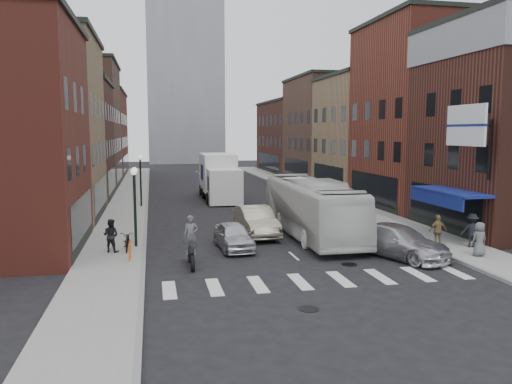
# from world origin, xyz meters

# --- Properties ---
(ground) EXTENTS (160.00, 160.00, 0.00)m
(ground) POSITION_xyz_m (0.00, 0.00, 0.00)
(ground) COLOR black
(ground) RESTS_ON ground
(sidewalk_left) EXTENTS (3.00, 74.00, 0.15)m
(sidewalk_left) POSITION_xyz_m (-8.50, 22.00, 0.07)
(sidewalk_left) COLOR gray
(sidewalk_left) RESTS_ON ground
(sidewalk_right) EXTENTS (3.00, 74.00, 0.15)m
(sidewalk_right) POSITION_xyz_m (8.50, 22.00, 0.07)
(sidewalk_right) COLOR gray
(sidewalk_right) RESTS_ON ground
(curb_left) EXTENTS (0.20, 74.00, 0.16)m
(curb_left) POSITION_xyz_m (-7.00, 22.00, 0.00)
(curb_left) COLOR gray
(curb_left) RESTS_ON ground
(curb_right) EXTENTS (0.20, 74.00, 0.16)m
(curb_right) POSITION_xyz_m (7.00, 22.00, 0.00)
(curb_right) COLOR gray
(curb_right) RESTS_ON ground
(crosswalk_stripes) EXTENTS (12.00, 2.20, 0.01)m
(crosswalk_stripes) POSITION_xyz_m (0.00, -3.00, 0.00)
(crosswalk_stripes) COLOR silver
(crosswalk_stripes) RESTS_ON ground
(bldg_left_mid_a) EXTENTS (10.30, 10.20, 12.30)m
(bldg_left_mid_a) POSITION_xyz_m (-14.99, 14.00, 6.15)
(bldg_left_mid_a) COLOR #9A7E55
(bldg_left_mid_a) RESTS_ON ground
(bldg_left_mid_b) EXTENTS (10.30, 10.20, 10.30)m
(bldg_left_mid_b) POSITION_xyz_m (-14.99, 24.00, 5.15)
(bldg_left_mid_b) COLOR #452118
(bldg_left_mid_b) RESTS_ON ground
(bldg_left_far_a) EXTENTS (10.30, 12.20, 13.30)m
(bldg_left_far_a) POSITION_xyz_m (-14.99, 35.00, 6.65)
(bldg_left_far_a) COLOR brown
(bldg_left_far_a) RESTS_ON ground
(bldg_left_far_b) EXTENTS (10.30, 16.20, 11.30)m
(bldg_left_far_b) POSITION_xyz_m (-14.99, 49.00, 5.65)
(bldg_left_far_b) COLOR maroon
(bldg_left_far_b) RESTS_ON ground
(bldg_right_mid_a) EXTENTS (10.30, 10.20, 14.30)m
(bldg_right_mid_a) POSITION_xyz_m (15.00, 14.00, 7.15)
(bldg_right_mid_a) COLOR maroon
(bldg_right_mid_a) RESTS_ON ground
(bldg_right_mid_b) EXTENTS (10.30, 10.20, 11.30)m
(bldg_right_mid_b) POSITION_xyz_m (14.99, 24.00, 5.65)
(bldg_right_mid_b) COLOR #9A7E55
(bldg_right_mid_b) RESTS_ON ground
(bldg_right_far_a) EXTENTS (10.30, 12.20, 12.30)m
(bldg_right_far_a) POSITION_xyz_m (14.99, 35.00, 6.15)
(bldg_right_far_a) COLOR brown
(bldg_right_far_a) RESTS_ON ground
(bldg_right_far_b) EXTENTS (10.30, 16.20, 10.30)m
(bldg_right_far_b) POSITION_xyz_m (14.99, 49.00, 5.15)
(bldg_right_far_b) COLOR #452118
(bldg_right_far_b) RESTS_ON ground
(awning_blue) EXTENTS (1.80, 5.00, 0.78)m
(awning_blue) POSITION_xyz_m (8.93, 2.50, 2.63)
(awning_blue) COLOR navy
(awning_blue) RESTS_ON ground
(billboard_sign) EXTENTS (1.52, 3.00, 3.70)m
(billboard_sign) POSITION_xyz_m (8.59, 0.50, 6.13)
(billboard_sign) COLOR black
(billboard_sign) RESTS_ON ground
(distant_tower) EXTENTS (14.00, 14.00, 50.00)m
(distant_tower) POSITION_xyz_m (0.00, 78.00, 25.00)
(distant_tower) COLOR #9399A0
(distant_tower) RESTS_ON ground
(streetlamp_near) EXTENTS (0.32, 1.22, 4.11)m
(streetlamp_near) POSITION_xyz_m (-7.40, 4.00, 2.91)
(streetlamp_near) COLOR black
(streetlamp_near) RESTS_ON ground
(streetlamp_far) EXTENTS (0.32, 1.22, 4.11)m
(streetlamp_far) POSITION_xyz_m (-7.40, 18.00, 2.91)
(streetlamp_far) COLOR black
(streetlamp_far) RESTS_ON ground
(bike_rack) EXTENTS (0.08, 0.68, 0.80)m
(bike_rack) POSITION_xyz_m (-7.60, 1.30, 0.55)
(bike_rack) COLOR #D8590C
(bike_rack) RESTS_ON sidewalk_left
(box_truck) EXTENTS (2.86, 9.07, 3.94)m
(box_truck) POSITION_xyz_m (-0.80, 21.49, 1.94)
(box_truck) COLOR white
(box_truck) RESTS_ON ground
(motorcycle_rider) EXTENTS (0.66, 2.25, 2.30)m
(motorcycle_rider) POSITION_xyz_m (-4.93, 0.04, 1.07)
(motorcycle_rider) COLOR black
(motorcycle_rider) RESTS_ON ground
(transit_bus) EXTENTS (2.91, 11.73, 3.26)m
(transit_bus) POSITION_xyz_m (2.27, 5.37, 1.63)
(transit_bus) COLOR silver
(transit_bus) RESTS_ON ground
(sedan_left_near) EXTENTS (1.82, 4.04, 1.35)m
(sedan_left_near) POSITION_xyz_m (-2.58, 3.00, 0.67)
(sedan_left_near) COLOR silver
(sedan_left_near) RESTS_ON ground
(sedan_left_far) EXTENTS (1.93, 5.07, 1.65)m
(sedan_left_far) POSITION_xyz_m (-0.80, 6.00, 0.82)
(sedan_left_far) COLOR #C1B79C
(sedan_left_far) RESTS_ON ground
(curb_car) EXTENTS (4.07, 5.58, 1.50)m
(curb_car) POSITION_xyz_m (4.78, -0.15, 0.75)
(curb_car) COLOR silver
(curb_car) RESTS_ON ground
(parked_bicycle) EXTENTS (0.67, 1.82, 0.95)m
(parked_bicycle) POSITION_xyz_m (-7.77, 3.28, 0.62)
(parked_bicycle) COLOR black
(parked_bicycle) RESTS_ON sidewalk_left
(ped_left_solo) EXTENTS (0.90, 0.72, 1.61)m
(ped_left_solo) POSITION_xyz_m (-8.53, 3.01, 0.95)
(ped_left_solo) COLOR black
(ped_left_solo) RESTS_ON sidewalk_left
(ped_right_a) EXTENTS (1.22, 0.90, 1.70)m
(ped_right_a) POSITION_xyz_m (9.06, 0.38, 1.00)
(ped_right_a) COLOR black
(ped_right_a) RESTS_ON sidewalk_right
(ped_right_b) EXTENTS (0.96, 0.51, 1.60)m
(ped_right_b) POSITION_xyz_m (7.47, 0.85, 0.95)
(ped_right_b) COLOR olive
(ped_right_b) RESTS_ON sidewalk_right
(ped_right_c) EXTENTS (0.82, 0.57, 1.60)m
(ped_right_c) POSITION_xyz_m (8.26, -1.31, 0.95)
(ped_right_c) COLOR #5A5D62
(ped_right_c) RESTS_ON sidewalk_right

